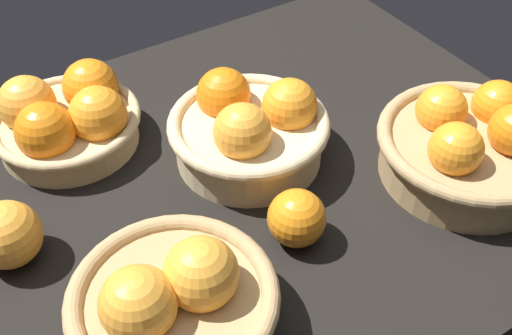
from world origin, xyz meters
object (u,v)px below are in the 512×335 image
object	(u,v)px
basket_near_left	(173,304)
loose_orange_front_gap	(297,218)
basket_far_left	(67,119)
basket_center	(250,129)
basket_near_right	(470,145)
loose_orange_back_gap	(7,235)

from	to	relation	value
basket_near_left	loose_orange_front_gap	xyz separation A→B (cm)	(18.20, 3.64, -0.99)
basket_far_left	basket_center	xyz separation A→B (cm)	(20.08, -16.17, 0.59)
basket_center	loose_orange_front_gap	world-z (taller)	basket_center
basket_center	loose_orange_front_gap	bearing A→B (deg)	-101.64
basket_near_right	loose_orange_back_gap	xyz separation A→B (cm)	(-56.22, 17.91, -0.69)
basket_near_right	loose_orange_front_gap	bearing A→B (deg)	174.68
loose_orange_front_gap	loose_orange_back_gap	size ratio (longest dim) A/B	0.89
basket_near_right	loose_orange_front_gap	world-z (taller)	basket_near_right
basket_far_left	loose_orange_back_gap	world-z (taller)	basket_far_left
basket_center	loose_orange_front_gap	distance (cm)	16.33
basket_near_left	loose_orange_back_gap	xyz separation A→B (cm)	(-11.84, 19.10, -0.54)
basket_near_right	loose_orange_back_gap	bearing A→B (deg)	162.33
basket_center	basket_near_left	distance (cm)	29.07
basket_near_left	basket_near_right	bearing A→B (deg)	1.55
basket_near_left	loose_orange_back_gap	bearing A→B (deg)	121.78
basket_center	loose_orange_back_gap	bearing A→B (deg)	-179.18
basket_center	basket_near_right	world-z (taller)	same
basket_near_left	loose_orange_back_gap	world-z (taller)	basket_near_left
loose_orange_front_gap	loose_orange_back_gap	bearing A→B (deg)	152.75
basket_near_right	basket_near_left	distance (cm)	44.40
basket_near_right	basket_near_left	size ratio (longest dim) A/B	1.10
basket_near_right	basket_near_left	bearing A→B (deg)	-178.45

